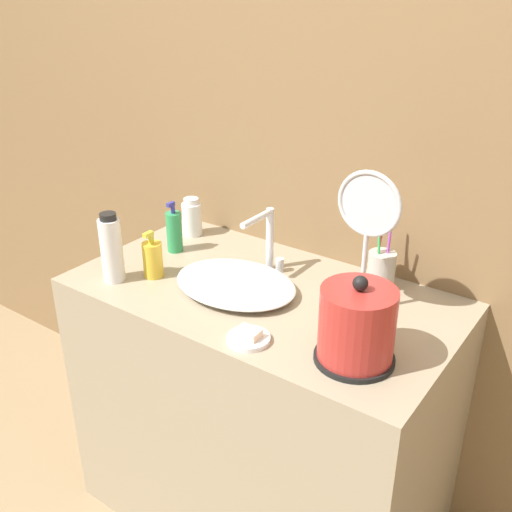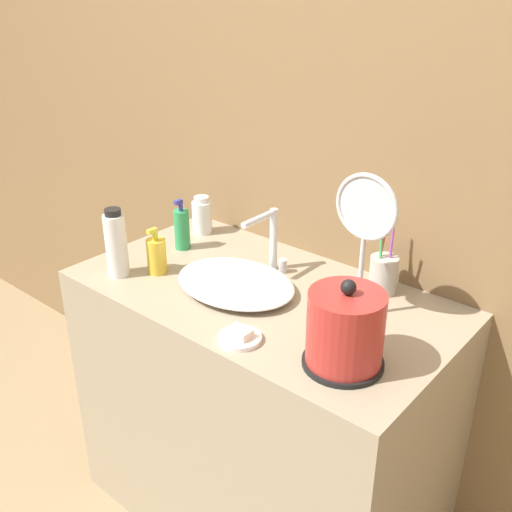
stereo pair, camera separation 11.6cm
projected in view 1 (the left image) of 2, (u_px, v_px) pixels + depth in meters
wall_back at (327, 89)px, 1.62m from camera, size 6.00×0.04×2.60m
vanity_counter at (261, 411)px, 1.78m from camera, size 1.04×0.57×0.81m
sink_basin at (235, 283)px, 1.60m from camera, size 0.35×0.26×0.04m
faucet at (268, 238)px, 1.67m from camera, size 0.06×0.14×0.18m
electric_kettle at (357, 328)px, 1.29m from camera, size 0.18×0.18×0.21m
toothbrush_cup at (381, 269)px, 1.61m from camera, size 0.07×0.07×0.22m
lotion_bottle at (153, 259)px, 1.66m from camera, size 0.06×0.06×0.14m
shampoo_bottle at (192, 218)px, 1.93m from camera, size 0.06×0.06×0.12m
mouthwash_bottle at (174, 231)px, 1.81m from camera, size 0.05×0.05×0.16m
hand_cream_bottle at (111, 249)px, 1.62m from camera, size 0.06×0.06×0.20m
soap_dish at (248, 337)px, 1.39m from camera, size 0.10×0.10×0.03m
vanity_mirror at (367, 234)px, 1.42m from camera, size 0.16×0.11×0.37m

